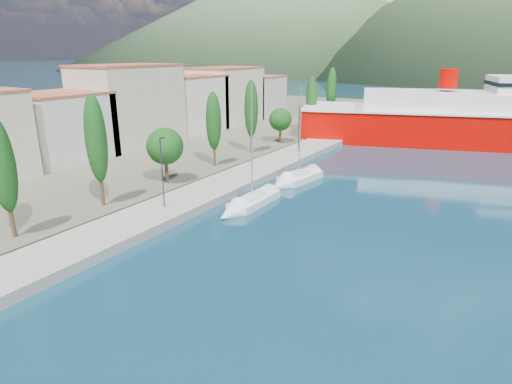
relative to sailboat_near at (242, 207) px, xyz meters
The scene contains 9 objects.
ground 102.15m from the sailboat_near, 87.81° to the left, with size 1400.00×1400.00×0.00m, color #11364A.
quay 9.55m from the sailboat_near, 122.24° to the left, with size 5.00×88.00×0.80m, color gray.
land_strip 46.73m from the sailboat_near, 157.25° to the left, with size 70.00×148.00×0.70m, color #565644.
town_buildings 34.31m from the sailboat_near, 145.96° to the left, with size 9.20×69.20×11.30m.
tree_row 17.78m from the sailboat_near, 126.58° to the left, with size 3.74×61.56×10.34m.
lamp_posts 7.23m from the sailboat_near, 145.76° to the right, with size 0.15×49.61×6.06m.
sailboat_near is the anchor object (origin of this frame).
sailboat_mid 9.41m from the sailboat_near, 90.02° to the left, with size 3.63×7.97×11.30m.
ferry 48.36m from the sailboat_near, 68.34° to the left, with size 60.64×30.49×11.85m.
Camera 1 is at (16.20, -12.18, 13.58)m, focal length 30.00 mm.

